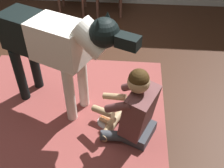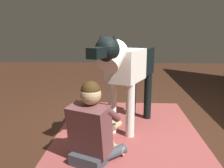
% 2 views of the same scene
% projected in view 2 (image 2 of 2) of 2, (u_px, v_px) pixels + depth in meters
% --- Properties ---
extents(ground_plane, '(13.60, 13.60, 0.00)m').
position_uv_depth(ground_plane, '(141.00, 129.00, 3.17)').
color(ground_plane, '#3A2115').
extents(area_rug, '(2.34, 1.86, 0.01)m').
position_uv_depth(area_rug, '(128.00, 129.00, 3.17)').
color(area_rug, '#92423F').
rests_on(area_rug, ground).
extents(person_sitting_on_floor, '(0.70, 0.62, 0.85)m').
position_uv_depth(person_sitting_on_floor, '(92.00, 129.00, 2.33)').
color(person_sitting_on_floor, '#3D4049').
rests_on(person_sitting_on_floor, ground).
extents(large_dog, '(1.59, 0.82, 1.29)m').
position_uv_depth(large_dog, '(128.00, 68.00, 3.00)').
color(large_dog, white).
rests_on(large_dog, ground).
extents(hot_dog_on_plate, '(0.21, 0.21, 0.06)m').
position_uv_depth(hot_dog_on_plate, '(107.00, 145.00, 2.68)').
color(hot_dog_on_plate, silver).
rests_on(hot_dog_on_plate, ground).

